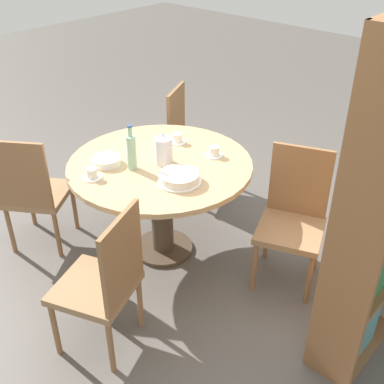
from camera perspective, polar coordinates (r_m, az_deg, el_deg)
The scene contains 13 objects.
ground_plane at distance 3.69m, azimuth -3.41°, elevation -6.77°, with size 14.00×14.00×0.00m, color #56514C.
dining_table at distance 3.35m, azimuth -3.73°, elevation 1.31°, with size 1.26×1.26×0.75m.
chair_a at distance 4.20m, azimuth -0.17°, elevation 6.15°, with size 0.56×0.56×0.94m.
chair_b at distance 3.64m, azimuth -18.29°, elevation 0.08°, with size 0.58×0.58×0.94m.
chair_c at distance 2.74m, azimuth -10.33°, elevation -10.36°, with size 0.54×0.54×0.94m.
chair_d at distance 3.26m, azimuth 11.90°, elevation -2.85°, with size 0.55×0.55×0.94m.
coffee_pot at distance 3.22m, azimuth -3.39°, elevation 5.04°, with size 0.12×0.12×0.22m.
water_bottle at distance 3.16m, azimuth -7.18°, elevation 4.81°, with size 0.06×0.06×0.31m.
cake_main at distance 3.03m, azimuth -1.51°, elevation 1.69°, with size 0.28×0.28×0.06m.
cup_a at distance 3.13m, azimuth -11.75°, elevation 2.07°, with size 0.13×0.13×0.07m.
cup_b at distance 3.35m, azimuth 2.65°, elevation 4.74°, with size 0.13×0.13×0.07m.
cup_c at distance 3.54m, azimuth -1.72°, elevation 6.32°, with size 0.13×0.13×0.07m.
plate_stack at distance 3.29m, azimuth -10.09°, elevation 3.67°, with size 0.19×0.19×0.05m.
Camera 1 is at (1.98, 2.10, 2.30)m, focal length 45.00 mm.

